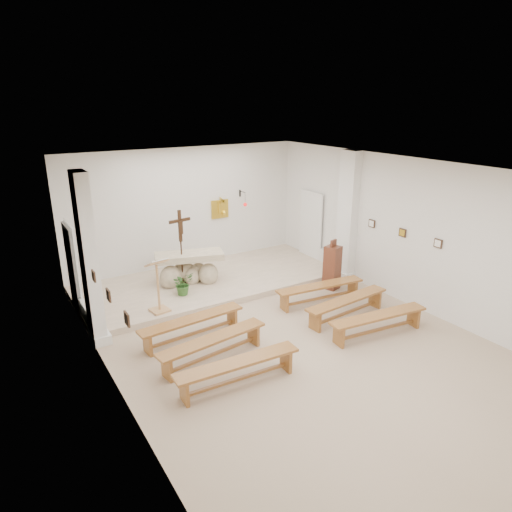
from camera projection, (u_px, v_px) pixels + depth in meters
ground at (287, 338)px, 9.53m from camera, size 7.00×10.00×0.00m
wall_left at (110, 298)px, 7.22m from camera, size 0.02×10.00×3.50m
wall_right at (410, 233)px, 10.70m from camera, size 0.02×10.00×3.50m
wall_back at (187, 210)px, 12.97m from camera, size 7.00×0.02×3.50m
ceiling at (291, 170)px, 8.39m from camera, size 7.00×10.00×0.02m
sanctuary_platform at (212, 281)px, 12.32m from camera, size 6.98×3.00×0.15m
pilaster_left at (89, 261)px, 8.89m from camera, size 0.26×0.55×3.50m
pilaster_right at (347, 216)px, 12.25m from camera, size 0.26×0.55×3.50m
gold_wall_relief at (220, 209)px, 13.50m from camera, size 0.55×0.04×0.55m
sanctuary_lamp at (245, 203)px, 13.59m from camera, size 0.11×0.36×0.44m
station_frame_left_front at (127, 319)px, 6.60m from camera, size 0.03×0.20×0.20m
station_frame_left_mid at (108, 295)px, 7.40m from camera, size 0.03×0.20×0.20m
station_frame_left_rear at (94, 276)px, 8.20m from camera, size 0.03×0.20×0.20m
station_frame_right_front at (438, 243)px, 10.06m from camera, size 0.03×0.20×0.20m
station_frame_right_mid at (403, 233)px, 10.86m from camera, size 0.03×0.20×0.20m
station_frame_right_rear at (372, 223)px, 11.66m from camera, size 0.03×0.20×0.20m
radiator_left at (87, 316)px, 9.90m from camera, size 0.10×0.85×0.52m
radiator_right at (329, 260)px, 13.32m from camera, size 0.10×0.85×0.52m
altar at (189, 270)px, 11.93m from camera, size 1.86×1.17×0.90m
lectern at (158, 285)px, 10.20m from camera, size 0.51×0.45×1.30m
crucifix_stand at (181, 242)px, 11.57m from camera, size 0.60×0.26×1.98m
potted_plant at (183, 284)px, 11.22m from camera, size 0.61×0.56×0.57m
donation_pedestal at (332, 267)px, 11.88m from camera, size 0.45×0.45×1.33m
bench_left_front at (192, 323)px, 9.38m from camera, size 2.30×0.54×0.48m
bench_right_front at (320, 289)px, 11.07m from camera, size 2.31×0.61×0.48m
bench_left_second at (213, 343)px, 8.62m from camera, size 2.31×0.65×0.48m
bench_right_second at (347, 303)px, 10.31m from camera, size 2.30×0.56×0.48m
bench_left_third at (238, 367)px, 7.85m from camera, size 2.30×0.47×0.48m
bench_right_third at (378, 320)px, 9.54m from camera, size 2.31×0.62×0.48m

